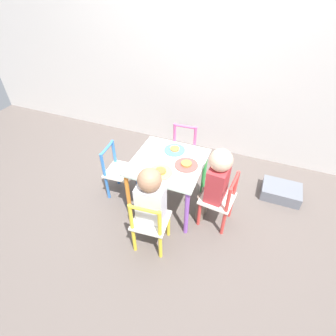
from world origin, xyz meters
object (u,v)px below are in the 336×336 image
object	(u,v)px
plate_front	(161,172)
plate_back	(175,150)
chair_blue	(119,172)
child_front	(152,200)
plate_right	(186,165)
kids_table	(168,168)
child_right	(216,180)
chair_pink	(182,152)
chair_red	(220,201)
chair_yellow	(150,224)
storage_bin	(281,192)

from	to	relation	value
plate_front	plate_back	world-z (taller)	same
chair_blue	plate_front	bearing A→B (deg)	-108.78
child_front	plate_right	distance (m)	0.44
kids_table	child_right	bearing A→B (deg)	-5.79
chair_pink	plate_back	size ratio (longest dim) A/B	2.87
chair_red	plate_front	xyz separation A→B (m)	(-0.48, -0.11, 0.25)
chair_yellow	plate_front	world-z (taller)	plate_front
storage_bin	plate_front	bearing A→B (deg)	-147.03
chair_blue	plate_front	xyz separation A→B (m)	(0.48, -0.13, 0.25)
chair_pink	storage_bin	distance (m)	1.03
kids_table	chair_blue	size ratio (longest dim) A/B	1.13
child_right	plate_back	bearing A→B (deg)	-110.03
chair_yellow	plate_right	world-z (taller)	plate_right
kids_table	chair_yellow	size ratio (longest dim) A/B	1.13
kids_table	chair_red	size ratio (longest dim) A/B	1.13
chair_blue	child_right	bearing A→B (deg)	-94.60
chair_pink	plate_back	world-z (taller)	plate_back
chair_blue	plate_front	distance (m)	0.55
plate_front	chair_pink	bearing A→B (deg)	92.93
plate_back	child_front	bearing A→B (deg)	-86.40
chair_yellow	storage_bin	distance (m)	1.35
kids_table	child_front	bearing A→B (deg)	-85.03
kids_table	storage_bin	size ratio (longest dim) A/B	1.65
chair_pink	plate_back	xyz separation A→B (m)	(0.03, -0.32, 0.25)
chair_pink	child_right	world-z (taller)	child_right
chair_red	chair_blue	world-z (taller)	same
chair_yellow	child_right	size ratio (longest dim) A/B	0.69
child_front	plate_right	size ratio (longest dim) A/B	3.95
chair_blue	child_right	distance (m)	0.92
chair_yellow	plate_back	world-z (taller)	plate_back
chair_red	chair_yellow	bearing A→B (deg)	-39.62
chair_red	storage_bin	xyz separation A→B (m)	(0.50, 0.52, -0.20)
kids_table	plate_right	bearing A→B (deg)	0.00
chair_blue	child_right	xyz separation A→B (m)	(0.89, -0.01, 0.20)
chair_blue	child_right	size ratio (longest dim) A/B	0.69
child_front	chair_blue	bearing A→B (deg)	-41.67
kids_table	child_right	xyz separation A→B (m)	(0.42, -0.04, 0.04)
plate_front	plate_back	size ratio (longest dim) A/B	1.04
chair_red	child_front	xyz separation A→B (m)	(-0.44, -0.37, 0.20)
plate_right	storage_bin	distance (m)	1.05
child_right	plate_back	xyz separation A→B (m)	(-0.42, 0.20, 0.05)
plate_right	chair_yellow	bearing A→B (deg)	-103.88
kids_table	chair_pink	xyz separation A→B (m)	(-0.03, 0.48, -0.17)
chair_blue	storage_bin	size ratio (longest dim) A/B	1.46
chair_yellow	child_front	world-z (taller)	child_front
plate_right	plate_front	distance (m)	0.23
chair_pink	plate_right	world-z (taller)	plate_right
kids_table	storage_bin	bearing A→B (deg)	25.92
chair_pink	storage_bin	xyz separation A→B (m)	(1.01, -0.00, -0.20)
chair_pink	chair_blue	xyz separation A→B (m)	(-0.44, -0.51, 0.00)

